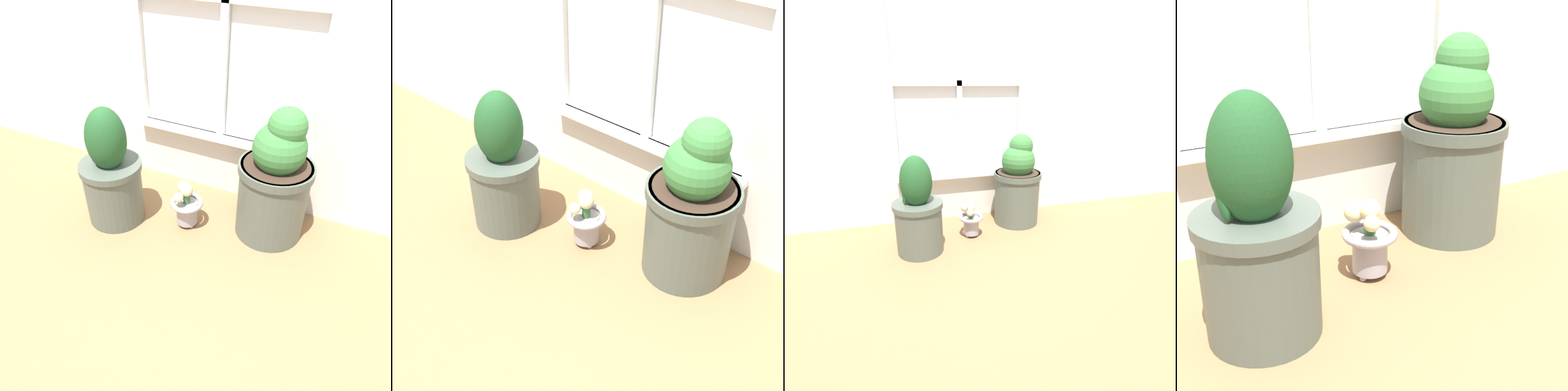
# 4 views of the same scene
# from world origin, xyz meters

# --- Properties ---
(ground_plane) EXTENTS (10.00, 10.00, 0.00)m
(ground_plane) POSITION_xyz_m (0.00, 0.00, 0.00)
(ground_plane) COLOR olive
(potted_plant_left) EXTENTS (0.29, 0.29, 0.59)m
(potted_plant_left) POSITION_xyz_m (-0.36, 0.13, 0.25)
(potted_plant_left) COLOR #4C564C
(potted_plant_left) RESTS_ON ground_plane
(potted_plant_right) EXTENTS (0.33, 0.33, 0.64)m
(potted_plant_right) POSITION_xyz_m (0.36, 0.37, 0.29)
(potted_plant_right) COLOR #4C564C
(potted_plant_right) RESTS_ON ground_plane
(flower_vase) EXTENTS (0.16, 0.16, 0.24)m
(flower_vase) POSITION_xyz_m (-0.02, 0.24, 0.12)
(flower_vase) COLOR #99939E
(flower_vase) RESTS_ON ground_plane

